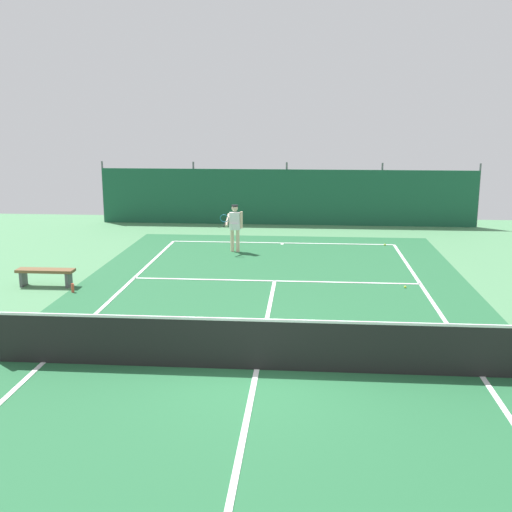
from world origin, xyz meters
name	(u,v)px	position (x,y,z in m)	size (l,w,h in m)	color
ground_plane	(257,370)	(0.00, 0.00, 0.00)	(36.00, 36.00, 0.00)	#4C8456
court_surface	(257,370)	(0.00, 0.00, 0.00)	(11.02, 26.60, 0.01)	#236038
tennis_net	(257,344)	(0.00, 0.00, 0.51)	(10.12, 0.10, 1.10)	black
back_fence	(287,208)	(0.00, 16.49, 0.67)	(16.30, 0.98, 2.70)	#195138
tennis_player	(235,225)	(-1.60, 10.29, 0.96)	(0.74, 0.73, 1.64)	beige
tennis_ball_near_player	(385,245)	(3.76, 11.78, 0.03)	(0.07, 0.07, 0.07)	#CCDB33
tennis_ball_midcourt	(405,287)	(3.63, 5.97, 0.03)	(0.07, 0.07, 0.07)	#CCDB33
parked_car	(340,198)	(2.49, 18.91, 0.84)	(2.19, 4.29, 1.68)	maroon
courtside_bench	(46,273)	(-6.31, 5.36, 0.37)	(1.60, 0.40, 0.49)	brown
water_bottle	(73,288)	(-5.35, 4.82, 0.12)	(0.08, 0.08, 0.24)	#D84C38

